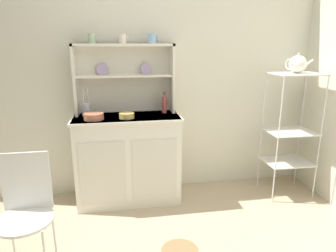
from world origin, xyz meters
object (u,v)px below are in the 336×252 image
object	(u,v)px
utensil_jar	(86,110)
porcelain_teapot	(298,64)
bakers_rack	(291,122)
hutch_shelf_unit	(124,73)
cup_sage_0	(92,38)
jam_bottle	(164,104)
wire_chair	(25,206)
bowl_mixing_large	(94,116)
hutch_cabinet	(128,158)

from	to	relation	value
utensil_jar	porcelain_teapot	size ratio (longest dim) A/B	0.99
bakers_rack	utensil_jar	size ratio (longest dim) A/B	4.91
hutch_shelf_unit	bakers_rack	world-z (taller)	hutch_shelf_unit
cup_sage_0	jam_bottle	size ratio (longest dim) A/B	0.44
hutch_shelf_unit	wire_chair	bearing A→B (deg)	-122.21
utensil_jar	hutch_shelf_unit	bearing A→B (deg)	12.94
bowl_mixing_large	hutch_cabinet	bearing A→B (deg)	14.12
bakers_rack	bowl_mixing_large	distance (m)	1.90
porcelain_teapot	bakers_rack	bearing A→B (deg)	0.00
cup_sage_0	jam_bottle	world-z (taller)	cup_sage_0
cup_sage_0	porcelain_teapot	xyz separation A→B (m)	(1.88, -0.25, -0.23)
wire_chair	utensil_jar	size ratio (longest dim) A/B	3.37
hutch_shelf_unit	bakers_rack	distance (m)	1.70
bakers_rack	wire_chair	size ratio (longest dim) A/B	1.46
utensil_jar	bakers_rack	bearing A→B (deg)	-5.89
bakers_rack	jam_bottle	xyz separation A→B (m)	(-1.23, 0.21, 0.18)
bakers_rack	cup_sage_0	size ratio (longest dim) A/B	14.07
bakers_rack	utensil_jar	bearing A→B (deg)	174.11
hutch_shelf_unit	wire_chair	distance (m)	1.47
bakers_rack	porcelain_teapot	distance (m)	0.56
utensil_jar	jam_bottle	bearing A→B (deg)	0.66
bakers_rack	wire_chair	bearing A→B (deg)	-160.76
hutch_cabinet	bakers_rack	bearing A→B (deg)	-4.49
hutch_cabinet	bakers_rack	world-z (taller)	bakers_rack
hutch_shelf_unit	hutch_cabinet	bearing A→B (deg)	-90.00
wire_chair	porcelain_teapot	bearing A→B (deg)	0.80
jam_bottle	utensil_jar	bearing A→B (deg)	-179.34
porcelain_teapot	utensil_jar	bearing A→B (deg)	174.10
bakers_rack	wire_chair	distance (m)	2.43
jam_bottle	hutch_cabinet	bearing A→B (deg)	-166.84
hutch_cabinet	bowl_mixing_large	distance (m)	0.54
hutch_cabinet	wire_chair	size ratio (longest dim) A/B	1.18
hutch_shelf_unit	porcelain_teapot	bearing A→B (deg)	-10.21
porcelain_teapot	jam_bottle	bearing A→B (deg)	170.23
cup_sage_0	bowl_mixing_large	world-z (taller)	cup_sage_0
cup_sage_0	utensil_jar	xyz separation A→B (m)	(-0.09, -0.04, -0.64)
utensil_jar	hutch_cabinet	bearing A→B (deg)	-11.90
cup_sage_0	utensil_jar	distance (m)	0.65
jam_bottle	hutch_shelf_unit	bearing A→B (deg)	168.31
cup_sage_0	bowl_mixing_large	xyz separation A→B (m)	(-0.02, -0.20, -0.67)
bowl_mixing_large	jam_bottle	size ratio (longest dim) A/B	0.88
wire_chair	bowl_mixing_large	world-z (taller)	bowl_mixing_large
hutch_cabinet	utensil_jar	bearing A→B (deg)	168.10
bakers_rack	jam_bottle	bearing A→B (deg)	170.24
wire_chair	cup_sage_0	world-z (taller)	cup_sage_0
hutch_cabinet	utensil_jar	world-z (taller)	utensil_jar
hutch_cabinet	utensil_jar	size ratio (longest dim) A/B	3.97
hutch_shelf_unit	utensil_jar	bearing A→B (deg)	-167.06
wire_chair	jam_bottle	world-z (taller)	jam_bottle
hutch_cabinet	jam_bottle	distance (m)	0.63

